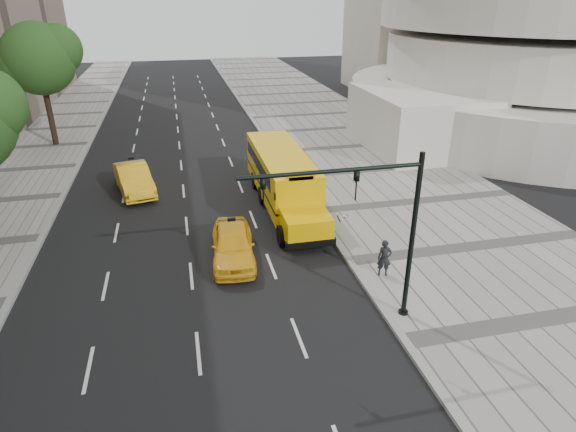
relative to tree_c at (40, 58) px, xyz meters
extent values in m
plane|color=black|center=(10.40, -17.04, -6.67)|extent=(140.00, 140.00, 0.00)
cube|color=#999691|center=(22.40, -17.04, -6.59)|extent=(12.00, 140.00, 0.15)
cube|color=gray|center=(16.40, -17.04, -6.59)|extent=(0.30, 140.00, 0.15)
cube|color=gray|center=(2.40, -17.04, -6.59)|extent=(0.30, 140.00, 0.15)
cylinder|color=white|center=(40.40, -3.04, -4.67)|extent=(32.00, 32.00, 4.00)
cylinder|color=white|center=(40.40, -3.04, -0.57)|extent=(26.00, 26.00, 3.60)
cylinder|color=white|center=(40.40, -3.04, 3.63)|extent=(27.60, 27.60, 3.60)
cube|color=white|center=(27.40, -7.04, -4.47)|extent=(8.00, 10.00, 4.40)
cylinder|color=black|center=(-0.10, 0.00, -3.72)|extent=(0.44, 0.44, 5.89)
sphere|color=#1D4216|center=(-0.10, 0.00, -0.04)|extent=(5.25, 5.25, 5.25)
sphere|color=#1D4216|center=(1.21, 0.30, 0.56)|extent=(3.68, 3.68, 3.68)
sphere|color=#1D4216|center=(-1.15, -0.40, -0.44)|extent=(3.42, 3.42, 3.42)
cube|color=#FBBD00|center=(14.90, -14.99, -4.89)|extent=(2.50, 9.00, 2.45)
cube|color=#FBBD00|center=(14.90, -20.49, -5.57)|extent=(2.20, 2.00, 1.10)
cube|color=black|center=(14.90, -21.37, -6.12)|extent=(2.38, 0.25, 0.35)
cube|color=black|center=(14.90, -14.99, -5.42)|extent=(2.52, 9.00, 0.12)
cube|color=black|center=(14.90, -19.43, -4.42)|extent=(2.05, 0.10, 0.90)
cube|color=black|center=(14.90, -14.49, -4.42)|extent=(2.52, 7.50, 0.70)
cube|color=#FBBD00|center=(14.90, -19.44, -3.62)|extent=(1.40, 0.12, 0.28)
ellipsoid|color=silver|center=(16.42, -21.89, -4.77)|extent=(0.32, 0.32, 0.14)
cylinder|color=black|center=(16.18, -21.67, -4.97)|extent=(0.36, 0.47, 0.58)
cylinder|color=black|center=(13.77, -20.19, -6.17)|extent=(0.30, 1.00, 1.00)
cylinder|color=black|center=(16.03, -20.19, -6.17)|extent=(0.30, 1.00, 1.00)
cylinder|color=black|center=(13.77, -14.99, -6.17)|extent=(0.30, 1.00, 1.00)
cylinder|color=black|center=(16.03, -14.99, -6.17)|extent=(0.30, 1.00, 1.00)
cylinder|color=black|center=(13.77, -12.49, -6.17)|extent=(0.30, 1.00, 1.00)
cylinder|color=black|center=(16.03, -12.49, -6.17)|extent=(0.30, 1.00, 1.00)
imported|color=yellow|center=(11.35, -21.10, -5.88)|extent=(2.25, 4.76, 1.58)
imported|color=yellow|center=(6.56, -11.57, -5.83)|extent=(2.84, 5.35, 1.68)
imported|color=black|center=(17.34, -24.04, -5.72)|extent=(0.67, 0.54, 1.61)
cylinder|color=black|center=(17.00, -26.73, -3.47)|extent=(0.18, 0.18, 6.40)
cylinder|color=black|center=(17.00, -26.73, -6.54)|extent=(0.36, 0.36, 0.25)
cylinder|color=black|center=(14.00, -26.73, -0.67)|extent=(6.00, 0.14, 0.14)
imported|color=black|center=(14.80, -26.73, -1.22)|extent=(0.16, 0.20, 1.00)
imported|color=black|center=(11.80, -26.73, -1.22)|extent=(0.16, 0.20, 1.00)
camera|label=1|loc=(9.47, -40.15, 4.34)|focal=30.00mm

